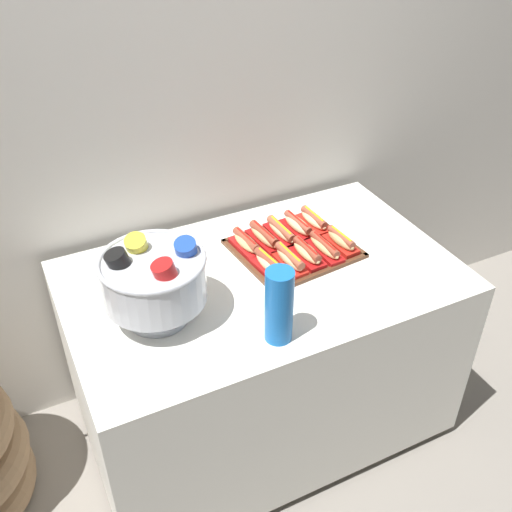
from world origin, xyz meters
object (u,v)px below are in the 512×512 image
(buffet_table, at_px, (261,350))
(hot_dog_8, at_px, (298,226))
(cup_stack, at_px, (279,306))
(hot_dog_0, at_px, (271,266))
(hot_dog_4, at_px, (341,241))
(hot_dog_1, at_px, (290,259))
(hot_dog_3, at_px, (324,247))
(hot_dog_2, at_px, (307,253))
(hot_dog_6, at_px, (264,237))
(hot_dog_5, at_px, (246,243))
(hot_dog_7, at_px, (281,232))
(punch_bowl, at_px, (154,278))
(serving_tray, at_px, (294,249))
(hot_dog_9, at_px, (314,220))

(buffet_table, relative_size, hot_dog_8, 7.87)
(cup_stack, bearing_deg, hot_dog_0, 66.55)
(buffet_table, relative_size, hot_dog_4, 8.54)
(hot_dog_1, distance_m, hot_dog_3, 0.15)
(hot_dog_2, relative_size, hot_dog_6, 0.89)
(hot_dog_3, height_order, hot_dog_6, hot_dog_6)
(hot_dog_5, relative_size, hot_dog_7, 0.87)
(hot_dog_0, distance_m, punch_bowl, 0.43)
(hot_dog_1, distance_m, hot_dog_4, 0.23)
(hot_dog_7, bearing_deg, hot_dog_2, -84.42)
(buffet_table, bearing_deg, hot_dog_1, -5.33)
(serving_tray, distance_m, hot_dog_6, 0.12)
(hot_dog_3, bearing_deg, hot_dog_8, 95.58)
(hot_dog_1, distance_m, hot_dog_8, 0.22)
(hot_dog_1, bearing_deg, hot_dog_8, 53.31)
(hot_dog_2, distance_m, punch_bowl, 0.58)
(hot_dog_4, relative_size, hot_dog_5, 0.98)
(hot_dog_1, height_order, hot_dog_4, hot_dog_1)
(buffet_table, bearing_deg, hot_dog_7, 45.22)
(hot_dog_9, height_order, punch_bowl, punch_bowl)
(buffet_table, distance_m, punch_bowl, 0.65)
(hot_dog_5, xyz_separation_m, cup_stack, (-0.11, -0.45, 0.09))
(hot_dog_1, height_order, hot_dog_7, hot_dog_1)
(hot_dog_4, distance_m, hot_dog_8, 0.18)
(hot_dog_7, xyz_separation_m, hot_dog_8, (0.07, 0.01, 0.00))
(buffet_table, xyz_separation_m, punch_bowl, (-0.39, -0.05, 0.52))
(serving_tray, bearing_deg, hot_dog_3, -42.15)
(hot_dog_1, relative_size, hot_dog_9, 1.01)
(hot_dog_3, bearing_deg, hot_dog_4, 5.58)
(buffet_table, relative_size, hot_dog_0, 7.14)
(hot_dog_0, xyz_separation_m, hot_dog_1, (0.07, 0.01, 0.00))
(hot_dog_4, height_order, hot_dog_7, hot_dog_4)
(hot_dog_0, xyz_separation_m, punch_bowl, (-0.42, -0.04, 0.12))
(hot_dog_5, height_order, hot_dog_9, hot_dog_5)
(hot_dog_0, distance_m, hot_dog_9, 0.34)
(buffet_table, xyz_separation_m, hot_dog_7, (0.16, 0.16, 0.39))
(buffet_table, distance_m, cup_stack, 0.58)
(cup_stack, bearing_deg, hot_dog_2, 47.58)
(hot_dog_0, height_order, punch_bowl, punch_bowl)
(hot_dog_6, distance_m, cup_stack, 0.50)
(serving_tray, distance_m, cup_stack, 0.48)
(serving_tray, relative_size, hot_dog_9, 2.66)
(hot_dog_6, relative_size, cup_stack, 0.75)
(hot_dog_3, bearing_deg, serving_tray, 137.85)
(hot_dog_5, distance_m, hot_dog_7, 0.15)
(buffet_table, xyz_separation_m, serving_tray, (0.17, 0.08, 0.36))
(cup_stack, bearing_deg, hot_dog_3, 41.34)
(punch_bowl, bearing_deg, hot_dog_4, 5.32)
(hot_dog_1, bearing_deg, hot_dog_0, -174.42)
(buffet_table, height_order, hot_dog_3, hot_dog_3)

